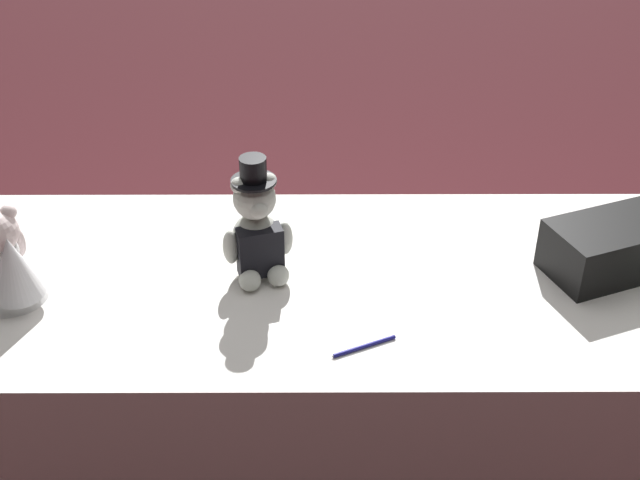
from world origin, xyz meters
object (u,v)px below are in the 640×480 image
Objects in this scene: gift_case_black at (616,246)px; teddy_bear_bride at (7,263)px; teddy_bear_groom at (257,232)px; signing_pen at (362,347)px.

teddy_bear_bride is at bearing 4.92° from gift_case_black.
signing_pen is at bearing 130.71° from teddy_bear_groom.
teddy_bear_groom is 0.84× the size of gift_case_black.
teddy_bear_groom is 0.36m from signing_pen.
gift_case_black is (-0.58, -0.28, 0.06)m from signing_pen.
teddy_bear_groom reaches higher than teddy_bear_bride.
gift_case_black is (-0.80, -0.02, -0.05)m from teddy_bear_groom.
teddy_bear_bride is 1.64× the size of signing_pen.
gift_case_black is at bearing -154.37° from signing_pen.
teddy_bear_bride is at bearing -12.48° from signing_pen.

